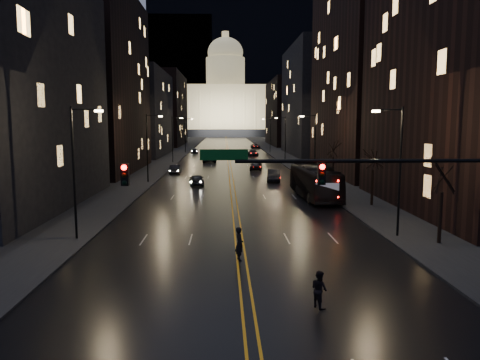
{
  "coord_description": "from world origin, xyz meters",
  "views": [
    {
      "loc": [
        -0.99,
        -21.28,
        7.99
      ],
      "look_at": [
        0.12,
        11.33,
        3.92
      ],
      "focal_mm": 35.0,
      "sensor_mm": 36.0,
      "label": 1
    }
  ],
  "objects": [
    {
      "name": "building_right_tall",
      "position": [
        21.0,
        50.0,
        19.0
      ],
      "size": [
        12.0,
        30.0,
        38.0
      ],
      "primitive_type": "cube",
      "color": "black",
      "rests_on": "ground"
    },
    {
      "name": "road",
      "position": [
        0.0,
        130.0,
        0.01
      ],
      "size": [
        20.0,
        320.0,
        0.02
      ],
      "primitive_type": "cube",
      "color": "black",
      "rests_on": "ground"
    },
    {
      "name": "oncoming_car_a",
      "position": [
        -4.47,
        37.52,
        0.74
      ],
      "size": [
        2.24,
        4.53,
        1.49
      ],
      "primitive_type": "imported",
      "rotation": [
        0.0,
        0.0,
        3.26
      ],
      "color": "black",
      "rests_on": "ground"
    },
    {
      "name": "ground",
      "position": [
        0.0,
        0.0,
        0.0
      ],
      "size": [
        900.0,
        900.0,
        0.0
      ],
      "primitive_type": "plane",
      "color": "black",
      "rests_on": "ground"
    },
    {
      "name": "traffic_signal",
      "position": [
        5.91,
        -0.0,
        5.1
      ],
      "size": [
        17.29,
        0.45,
        7.0
      ],
      "color": "black",
      "rests_on": "ground"
    },
    {
      "name": "streetlamp_right_near",
      "position": [
        10.81,
        10.0,
        5.08
      ],
      "size": [
        2.13,
        0.25,
        9.0
      ],
      "color": "black",
      "rests_on": "ground"
    },
    {
      "name": "building_right_dist",
      "position": [
        21.0,
        140.0,
        11.0
      ],
      "size": [
        12.0,
        40.0,
        22.0
      ],
      "primitive_type": "cube",
      "color": "black",
      "rests_on": "ground"
    },
    {
      "name": "oncoming_car_d",
      "position": [
        -8.5,
        98.12,
        0.65
      ],
      "size": [
        1.9,
        4.51,
        1.3
      ],
      "primitive_type": "imported",
      "rotation": [
        0.0,
        0.0,
        3.16
      ],
      "color": "black",
      "rests_on": "ground"
    },
    {
      "name": "building_left_near",
      "position": [
        -21.0,
        22.0,
        11.0
      ],
      "size": [
        12.0,
        28.0,
        22.0
      ],
      "primitive_type": "cube",
      "color": "black",
      "rests_on": "ground"
    },
    {
      "name": "streetlamp_left_mid",
      "position": [
        -10.81,
        40.0,
        5.08
      ],
      "size": [
        2.13,
        0.25,
        9.0
      ],
      "color": "black",
      "rests_on": "ground"
    },
    {
      "name": "sidewalk_right",
      "position": [
        14.0,
        130.0,
        0.08
      ],
      "size": [
        8.0,
        320.0,
        0.16
      ],
      "primitive_type": "cube",
      "color": "black",
      "rests_on": "ground"
    },
    {
      "name": "building_right_mid",
      "position": [
        21.0,
        92.0,
        13.0
      ],
      "size": [
        12.0,
        34.0,
        26.0
      ],
      "primitive_type": "cube",
      "color": "black",
      "rests_on": "ground"
    },
    {
      "name": "center_line",
      "position": [
        0.0,
        130.0,
        0.03
      ],
      "size": [
        0.62,
        320.0,
        0.01
      ],
      "primitive_type": "cube",
      "color": "orange",
      "rests_on": "road"
    },
    {
      "name": "sidewalk_left",
      "position": [
        -14.0,
        130.0,
        0.08
      ],
      "size": [
        8.0,
        320.0,
        0.16
      ],
      "primitive_type": "cube",
      "color": "black",
      "rests_on": "ground"
    },
    {
      "name": "bus",
      "position": [
        8.5,
        27.01,
        1.73
      ],
      "size": [
        3.46,
        12.53,
        3.46
      ],
      "primitive_type": "imported",
      "rotation": [
        0.0,
        0.0,
        0.05
      ],
      "color": "black",
      "rests_on": "ground"
    },
    {
      "name": "receding_car_c",
      "position": [
        5.83,
        88.7,
        0.73
      ],
      "size": [
        2.53,
        5.2,
        1.46
      ],
      "primitive_type": "imported",
      "rotation": [
        0.0,
        0.0,
        0.1
      ],
      "color": "black",
      "rests_on": "ground"
    },
    {
      "name": "building_right_near",
      "position": [
        21.0,
        20.0,
        12.0
      ],
      "size": [
        12.0,
        26.0,
        24.0
      ],
      "primitive_type": "cube",
      "color": "black",
      "rests_on": "ground"
    },
    {
      "name": "pedestrian_b",
      "position": [
        3.09,
        -2.0,
        0.82
      ],
      "size": [
        0.77,
        0.91,
        1.65
      ],
      "primitive_type": "imported",
      "rotation": [
        0.0,
        0.0,
        2.06
      ],
      "color": "black",
      "rests_on": "ground"
    },
    {
      "name": "building_left_far",
      "position": [
        -21.0,
        92.0,
        10.0
      ],
      "size": [
        12.0,
        34.0,
        20.0
      ],
      "primitive_type": "cube",
      "color": "black",
      "rests_on": "ground"
    },
    {
      "name": "oncoming_car_b",
      "position": [
        -8.5,
        50.68,
        0.73
      ],
      "size": [
        1.64,
        4.48,
        1.47
      ],
      "primitive_type": "imported",
      "rotation": [
        0.0,
        0.0,
        3.16
      ],
      "color": "black",
      "rests_on": "ground"
    },
    {
      "name": "streetlamp_left_far",
      "position": [
        -10.81,
        70.0,
        5.08
      ],
      "size": [
        2.13,
        0.25,
        9.0
      ],
      "color": "black",
      "rests_on": "ground"
    },
    {
      "name": "oncoming_car_c",
      "position": [
        -3.84,
        71.78,
        0.78
      ],
      "size": [
        2.72,
        5.7,
        1.57
      ],
      "primitive_type": "imported",
      "rotation": [
        0.0,
        0.0,
        3.12
      ],
      "color": "black",
      "rests_on": "ground"
    },
    {
      "name": "building_left_mid",
      "position": [
        -21.0,
        54.0,
        14.0
      ],
      "size": [
        12.0,
        30.0,
        28.0
      ],
      "primitive_type": "cube",
      "color": "black",
      "rests_on": "ground"
    },
    {
      "name": "pedestrian_a",
      "position": [
        -0.13,
        5.0,
        0.99
      ],
      "size": [
        0.65,
        0.82,
        1.98
      ],
      "primitive_type": "imported",
      "rotation": [
        0.0,
        0.0,
        1.84
      ],
      "color": "black",
      "rests_on": "ground"
    },
    {
      "name": "tree_right_mid",
      "position": [
        13.0,
        22.0,
        4.53
      ],
      "size": [
        2.4,
        2.4,
        6.65
      ],
      "color": "black",
      "rests_on": "ground"
    },
    {
      "name": "capitol",
      "position": [
        0.0,
        250.0,
        17.15
      ],
      "size": [
        90.0,
        50.0,
        58.5
      ],
      "color": "black",
      "rests_on": "ground"
    },
    {
      "name": "streetlamp_right_far",
      "position": [
        10.81,
        70.0,
        5.08
      ],
      "size": [
        2.13,
        0.25,
        9.0
      ],
      "color": "black",
      "rests_on": "ground"
    },
    {
      "name": "tree_right_far",
      "position": [
        13.0,
        38.0,
        4.53
      ],
      "size": [
        2.4,
        2.4,
        6.65
      ],
      "color": "black",
      "rests_on": "ground"
    },
    {
      "name": "building_left_dist",
      "position": [
        -21.0,
        140.0,
        12.0
      ],
      "size": [
        12.0,
        40.0,
        24.0
      ],
      "primitive_type": "cube",
      "color": "black",
      "rests_on": "ground"
    },
    {
      "name": "receding_car_a",
      "position": [
        5.73,
        41.14,
        0.81
      ],
      "size": [
        2.32,
        5.11,
        1.63
      ],
      "primitive_type": "imported",
      "rotation": [
        0.0,
        0.0,
        -0.13
      ],
      "color": "black",
      "rests_on": "ground"
    },
    {
      "name": "streetlamp_left_near",
      "position": [
        -10.81,
        10.0,
        5.08
      ],
      "size": [
        2.13,
        0.25,
        9.0
      ],
      "color": "black",
      "rests_on": "ground"
    },
    {
      "name": "streetlamp_left_dist",
      "position": [
        -10.81,
        100.0,
        5.08
      ],
      "size": [
        2.13,
        0.25,
        9.0
      ],
      "color": "black",
      "rests_on": "ground"
    },
    {
      "name": "streetlamp_right_mid",
      "position": [
        10.81,
        40.0,
        5.08
      ],
      "size": [
        2.13,
        0.25,
        9.0
      ],
      "color": "black",
      "rests_on": "ground"
    },
    {
      "name": "tree_right_near",
      "position": [
        13.0,
        8.0,
        4.53
      ],
      "size": [
        2.4,
        2.4,
        6.65
      ],
      "color": "black",
      "rests_on": "ground"
    },
    {
      "name": "mountain_ridge",
      "position": [
        40.0,
        380.0,
        65.0
      ],
      "size": [
        520.0,
        60.0,
        130.0
      ],
      "primitive_type": "cube",
      "color": "black",
      "rests_on": "ground"
    },
    {
      "name": "receding_car_b",
      "position": [
        4.32,
        55.95,
        0.82
      ],
      "size": [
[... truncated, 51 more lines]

